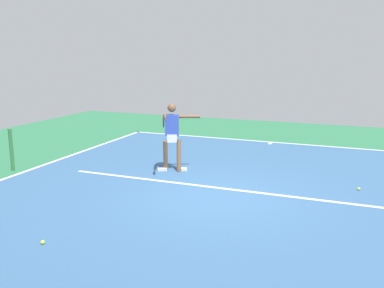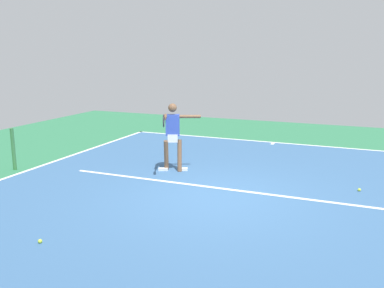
{
  "view_description": "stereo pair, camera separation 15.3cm",
  "coord_description": "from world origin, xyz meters",
  "views": [
    {
      "loc": [
        -2.58,
        7.86,
        2.89
      ],
      "look_at": [
        0.82,
        -0.73,
        0.9
      ],
      "focal_mm": 39.42,
      "sensor_mm": 36.0,
      "label": 1
    },
    {
      "loc": [
        -2.72,
        7.81,
        2.89
      ],
      "look_at": [
        0.82,
        -0.73,
        0.9
      ],
      "focal_mm": 39.42,
      "sensor_mm": 36.0,
      "label": 2
    }
  ],
  "objects": [
    {
      "name": "court_surface",
      "position": [
        0.0,
        0.0,
        0.0
      ],
      "size": [
        10.17,
        11.81,
        0.0
      ],
      "primitive_type": "cube",
      "color": "#38608E",
      "rests_on": "ground_plane"
    },
    {
      "name": "court_line_centre_mark",
      "position": [
        0.0,
        -5.66,
        0.0
      ],
      "size": [
        0.1,
        0.3,
        0.01
      ],
      "primitive_type": "cube",
      "color": "white",
      "rests_on": "ground_plane"
    },
    {
      "name": "tennis_player",
      "position": [
        1.62,
        -1.43,
        0.98
      ],
      "size": [
        1.01,
        1.32,
        1.71
      ],
      "rotation": [
        0.0,
        0.0,
        0.4
      ],
      "color": "brown",
      "rests_on": "ground_plane"
    },
    {
      "name": "ground_plane",
      "position": [
        0.0,
        0.0,
        0.0
      ],
      "size": [
        20.5,
        20.5,
        0.0
      ],
      "primitive_type": "plane",
      "color": "#2D754C"
    },
    {
      "name": "court_line_baseline_near",
      "position": [
        0.0,
        -5.86,
        0.0
      ],
      "size": [
        10.17,
        0.1,
        0.01
      ],
      "primitive_type": "cube",
      "color": "white",
      "rests_on": "ground_plane"
    },
    {
      "name": "court_line_service",
      "position": [
        0.0,
        -0.56,
        0.0
      ],
      "size": [
        7.63,
        0.1,
        0.01
      ],
      "primitive_type": "cube",
      "color": "white",
      "rests_on": "ground_plane"
    },
    {
      "name": "tennis_ball_far_corner",
      "position": [
        1.8,
        3.09,
        0.03
      ],
      "size": [
        0.07,
        0.07,
        0.07
      ],
      "primitive_type": "sphere",
      "color": "#C6E53D",
      "rests_on": "ground_plane"
    },
    {
      "name": "tennis_ball_near_player",
      "position": [
        -2.74,
        -1.52,
        0.03
      ],
      "size": [
        0.07,
        0.07,
        0.07
      ],
      "primitive_type": "sphere",
      "color": "#C6E53D",
      "rests_on": "ground_plane"
    },
    {
      "name": "court_line_sideline_right",
      "position": [
        5.04,
        0.0,
        0.0
      ],
      "size": [
        0.1,
        11.81,
        0.01
      ],
      "primitive_type": "cube",
      "color": "white",
      "rests_on": "ground_plane"
    },
    {
      "name": "net_post",
      "position": [
        5.39,
        0.0,
        0.54
      ],
      "size": [
        0.09,
        0.09,
        1.07
      ],
      "primitive_type": "cylinder",
      "color": "#38753D",
      "rests_on": "ground_plane"
    }
  ]
}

